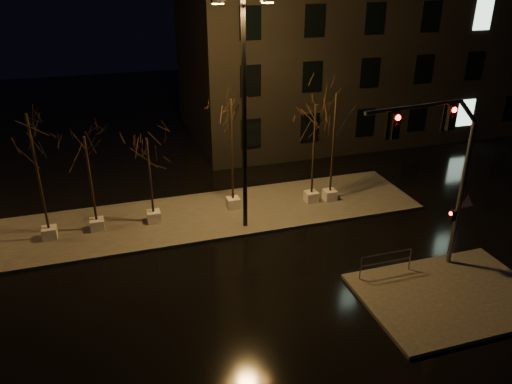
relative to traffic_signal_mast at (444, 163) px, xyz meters
name	(u,v)px	position (x,y,z in m)	size (l,w,h in m)	color
ground	(243,281)	(-7.69, 1.62, -4.92)	(90.00, 90.00, 0.00)	black
median	(211,215)	(-7.69, 7.62, -4.84)	(22.00, 5.00, 0.15)	#42403B
sidewalk_corner	(451,295)	(-0.19, -1.88, -4.84)	(7.00, 5.00, 0.15)	#42403B
building	(356,28)	(6.31, 19.62, 2.58)	(25.00, 12.00, 15.00)	black
tree_0	(32,143)	(-15.43, 7.47, -0.07)	(1.80, 1.80, 6.20)	silver
tree_1	(87,158)	(-13.28, 7.67, -1.08)	(1.80, 1.80, 4.86)	silver
tree_2	(148,158)	(-10.56, 7.68, -1.35)	(1.80, 1.80, 4.49)	silver
tree_3	(231,125)	(-6.37, 8.00, -0.23)	(1.80, 1.80, 5.98)	silver
tree_4	(315,127)	(-2.13, 7.47, -0.60)	(1.80, 1.80, 5.49)	silver
tree_5	(335,118)	(-1.09, 7.36, -0.18)	(1.80, 1.80, 6.05)	silver
traffic_signal_mast	(444,163)	(0.00, 0.00, 0.00)	(5.93, 0.69, 7.26)	#585B60
streetlight_main	(244,104)	(-6.31, 5.93, 1.32)	(2.63, 0.35, 10.55)	black
guard_rail_a	(386,260)	(-1.96, 0.12, -4.10)	(2.36, 0.06, 1.02)	#585B60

